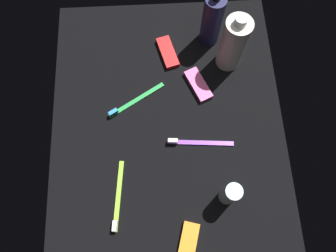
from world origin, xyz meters
TOP-DOWN VIEW (x-y plane):
  - ground_plane at (0.00, 0.00)cm, footprint 84.00×64.00cm
  - lotion_bottle at (28.69, -13.82)cm, footprint 5.81×5.81cm
  - bodywash_bottle at (20.46, -18.68)cm, footprint 7.03×7.03cm
  - deodorant_stick at (-18.95, -14.04)cm, footprint 4.10×4.10cm
  - toothbrush_green at (8.56, 9.40)cm, footprint 10.25×16.07cm
  - toothbrush_lime at (-18.39, 13.79)cm, footprint 18.03×3.02cm
  - toothbrush_purple at (-4.24, -7.48)cm, footprint 2.63×18.04cm
  - snack_bar_pink at (12.75, -9.36)cm, footprint 11.13×7.85cm
  - snack_bar_red at (23.81, -1.13)cm, footprint 11.09×6.60cm
  - snack_bar_orange at (-29.95, -3.32)cm, footprint 11.10×6.69cm

SIDE VIEW (x-z plane):
  - ground_plane at x=0.00cm, z-range -1.20..0.00cm
  - toothbrush_green at x=8.56cm, z-range -0.44..1.66cm
  - toothbrush_lime at x=-18.39cm, z-range -0.44..1.66cm
  - toothbrush_purple at x=-4.24cm, z-range -0.44..1.66cm
  - snack_bar_pink at x=12.75cm, z-range 0.00..1.50cm
  - snack_bar_red at x=23.81cm, z-range 0.00..1.50cm
  - snack_bar_orange at x=-29.95cm, z-range 0.00..1.50cm
  - deodorant_stick at x=-18.95cm, z-range 0.00..10.95cm
  - lotion_bottle at x=28.69cm, z-range -1.17..18.74cm
  - bodywash_bottle at x=20.46cm, z-range -0.85..19.30cm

